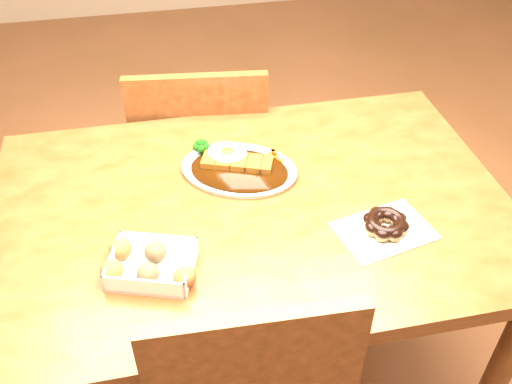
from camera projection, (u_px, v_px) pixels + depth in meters
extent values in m
plane|color=brown|center=(253.00, 381.00, 1.81)|extent=(6.00, 6.00, 0.00)
cube|color=#4C2A0F|center=(252.00, 210.00, 1.34)|extent=(1.20, 0.80, 0.04)
cylinder|color=#4C2A0F|center=(494.00, 383.00, 1.41)|extent=(0.06, 0.06, 0.71)
cylinder|color=#4C2A0F|center=(59.00, 251.00, 1.75)|extent=(0.06, 0.06, 0.71)
cylinder|color=#4C2A0F|center=(390.00, 205.00, 1.92)|extent=(0.06, 0.06, 0.71)
cube|color=#4C2A0F|center=(203.00, 163.00, 1.97)|extent=(0.47, 0.47, 0.04)
cylinder|color=#4C2A0F|center=(249.00, 180.00, 2.26)|extent=(0.04, 0.04, 0.41)
cylinder|color=#4C2A0F|center=(163.00, 184.00, 2.23)|extent=(0.04, 0.04, 0.41)
cylinder|color=#4C2A0F|center=(256.00, 240.00, 2.00)|extent=(0.04, 0.04, 0.41)
cylinder|color=#4C2A0F|center=(159.00, 246.00, 1.98)|extent=(0.04, 0.04, 0.41)
cube|color=#4C2A0F|center=(199.00, 136.00, 1.67)|extent=(0.40, 0.08, 0.40)
cube|color=#4C2A0F|center=(255.00, 384.00, 1.06)|extent=(0.40, 0.05, 0.40)
ellipsoid|color=white|center=(239.00, 170.00, 1.41)|extent=(0.34, 0.30, 0.01)
ellipsoid|color=black|center=(239.00, 171.00, 1.39)|extent=(0.29, 0.25, 0.01)
cube|color=#6B380C|center=(237.00, 162.00, 1.40)|extent=(0.18, 0.12, 0.02)
ellipsoid|color=white|center=(227.00, 152.00, 1.41)|extent=(0.12, 0.12, 0.01)
ellipsoid|color=#FFB214|center=(227.00, 152.00, 1.41)|extent=(0.03, 0.03, 0.02)
cube|color=white|center=(152.00, 264.00, 1.15)|extent=(0.20, 0.17, 0.04)
ellipsoid|color=brown|center=(112.00, 270.00, 1.13)|extent=(0.05, 0.05, 0.04)
ellipsoid|color=black|center=(148.00, 274.00, 1.12)|extent=(0.05, 0.05, 0.04)
ellipsoid|color=brown|center=(184.00, 277.00, 1.12)|extent=(0.05, 0.05, 0.04)
ellipsoid|color=brown|center=(120.00, 249.00, 1.17)|extent=(0.05, 0.05, 0.04)
ellipsoid|color=black|center=(155.00, 252.00, 1.17)|extent=(0.05, 0.05, 0.04)
cube|color=silver|center=(384.00, 231.00, 1.25)|extent=(0.23, 0.18, 0.00)
torus|color=olive|center=(385.00, 225.00, 1.24)|extent=(0.12, 0.12, 0.03)
torus|color=black|center=(386.00, 222.00, 1.23)|extent=(0.11, 0.11, 0.02)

